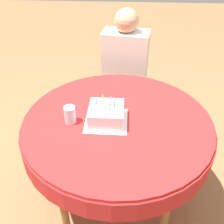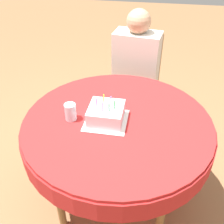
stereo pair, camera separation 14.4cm
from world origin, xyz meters
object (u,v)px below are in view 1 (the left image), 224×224
chair (126,79)px  drinking_glass (70,115)px  birthday_cake (106,114)px  person (125,63)px

chair → drinking_glass: chair is taller
birthday_cake → drinking_glass: size_ratio=1.93×
chair → person: (-0.01, -0.10, 0.22)m
chair → drinking_glass: 1.12m
chair → birthday_cake: (-0.11, -1.00, 0.31)m
birthday_cake → drinking_glass: (-0.22, -0.02, 0.00)m
person → drinking_glass: bearing=-100.5°
person → birthday_cake: person is taller
chair → birthday_cake: size_ratio=4.43×
chair → birthday_cake: 1.05m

